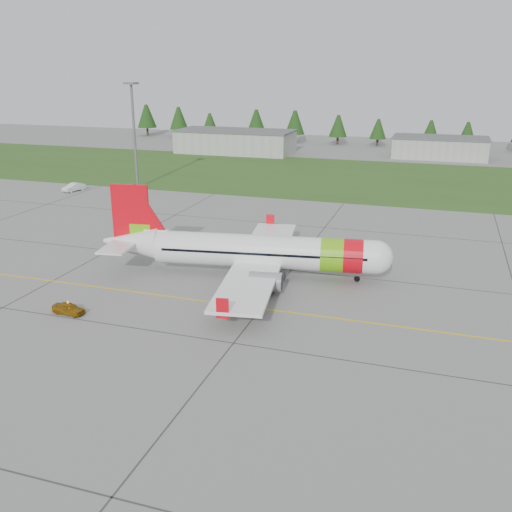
% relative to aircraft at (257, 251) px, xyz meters
% --- Properties ---
extents(ground, '(320.00, 320.00, 0.00)m').
position_rel_aircraft_xyz_m(ground, '(-6.67, -16.96, -2.98)').
color(ground, gray).
rests_on(ground, ground).
extents(aircraft, '(33.95, 31.61, 10.32)m').
position_rel_aircraft_xyz_m(aircraft, '(0.00, 0.00, 0.00)').
color(aircraft, white).
rests_on(aircraft, ground).
extents(follow_me_car, '(1.22, 1.42, 3.39)m').
position_rel_aircraft_xyz_m(follow_me_car, '(-14.35, -16.11, -1.28)').
color(follow_me_car, orange).
rests_on(follow_me_car, ground).
extents(service_van, '(2.01, 1.94, 4.78)m').
position_rel_aircraft_xyz_m(service_van, '(-48.90, 34.09, -0.59)').
color(service_van, silver).
rests_on(service_van, ground).
extents(grass_strip, '(320.00, 50.00, 0.03)m').
position_rel_aircraft_xyz_m(grass_strip, '(-6.67, 65.04, -2.96)').
color(grass_strip, '#30561E').
rests_on(grass_strip, ground).
extents(taxi_guideline, '(120.00, 0.25, 0.02)m').
position_rel_aircraft_xyz_m(taxi_guideline, '(-6.67, -8.96, -2.96)').
color(taxi_guideline, gold).
rests_on(taxi_guideline, ground).
extents(hangar_west, '(32.00, 14.00, 6.00)m').
position_rel_aircraft_xyz_m(hangar_west, '(-36.67, 93.04, 0.02)').
color(hangar_west, '#A8A8A3').
rests_on(hangar_west, ground).
extents(hangar_east, '(24.00, 12.00, 5.20)m').
position_rel_aircraft_xyz_m(hangar_east, '(18.33, 101.04, -0.38)').
color(hangar_east, '#A8A8A3').
rests_on(hangar_east, ground).
extents(floodlight_mast, '(0.50, 0.50, 20.00)m').
position_rel_aircraft_xyz_m(floodlight_mast, '(-38.67, 41.04, 7.02)').
color(floodlight_mast, slate).
rests_on(floodlight_mast, ground).
extents(treeline, '(160.00, 8.00, 10.00)m').
position_rel_aircraft_xyz_m(treeline, '(-6.67, 121.04, 2.02)').
color(treeline, '#1C3F14').
rests_on(treeline, ground).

